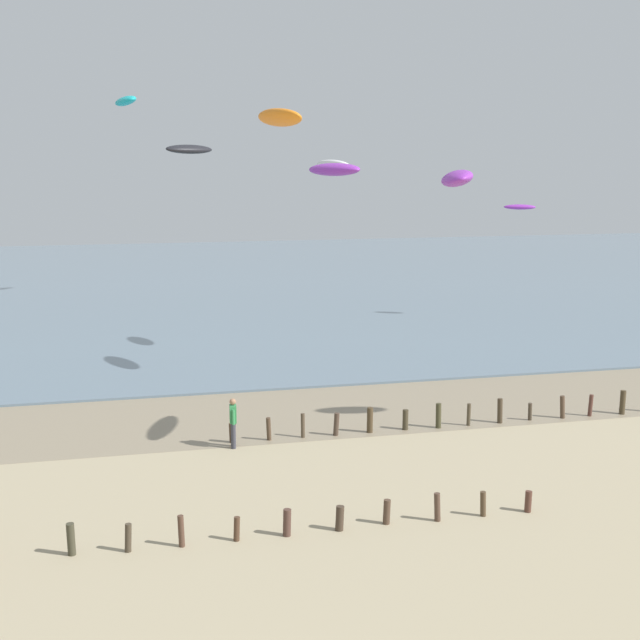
{
  "coord_description": "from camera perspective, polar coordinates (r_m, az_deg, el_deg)",
  "views": [
    {
      "loc": [
        -2.12,
        -10.8,
        9.52
      ],
      "look_at": [
        3.2,
        11.18,
        5.47
      ],
      "focal_mm": 49.64,
      "sensor_mm": 36.0,
      "label": 1
    }
  ],
  "objects": [
    {
      "name": "groyne_far",
      "position": [
        33.72,
        12.42,
        -5.75
      ],
      "size": [
        21.45,
        0.31,
        0.94
      ],
      "color": "#463423",
      "rests_on": "ground"
    },
    {
      "name": "wet_sand_strip",
      "position": [
        33.55,
        -9.49,
        -6.46
      ],
      "size": [
        120.0,
        7.05,
        0.01
      ],
      "primitive_type": "cube",
      "color": "gray",
      "rests_on": "ground"
    },
    {
      "name": "kite_aloft_11",
      "position": [
        42.88,
        0.86,
        9.96
      ],
      "size": [
        1.73,
        2.86,
        0.71
      ],
      "primitive_type": "ellipsoid",
      "rotation": [
        -0.37,
        0.0,
        5.02
      ],
      "color": "white"
    },
    {
      "name": "kite_aloft_6",
      "position": [
        23.8,
        -2.63,
        12.91
      ],
      "size": [
        1.36,
        2.36,
        0.65
      ],
      "primitive_type": "ellipsoid",
      "rotation": [
        -0.48,
        0.0,
        4.98
      ],
      "color": "orange"
    },
    {
      "name": "kite_aloft_8",
      "position": [
        54.22,
        12.75,
        7.12
      ],
      "size": [
        1.95,
        1.38,
        0.35
      ],
      "primitive_type": "ellipsoid",
      "rotation": [
        0.09,
        0.0,
        5.83
      ],
      "color": "purple"
    },
    {
      "name": "kite_aloft_3",
      "position": [
        27.96,
        8.83,
        9.01
      ],
      "size": [
        1.9,
        3.2,
        0.71
      ],
      "primitive_type": "ellipsoid",
      "rotation": [
        -0.26,
        0.0,
        1.27
      ],
      "color": "purple"
    },
    {
      "name": "kite_aloft_12",
      "position": [
        37.75,
        0.9,
        9.68
      ],
      "size": [
        2.28,
        3.52,
        0.62
      ],
      "primitive_type": "ellipsoid",
      "rotation": [
        0.08,
        0.0,
        5.09
      ],
      "color": "purple"
    },
    {
      "name": "person_right_flank",
      "position": [
        30.07,
        -5.62,
        -6.52
      ],
      "size": [
        0.25,
        0.57,
        1.71
      ],
      "color": "#383842",
      "rests_on": "ground"
    },
    {
      "name": "kite_aloft_9",
      "position": [
        49.17,
        -12.42,
        13.63
      ],
      "size": [
        1.62,
        3.04,
        0.73
      ],
      "primitive_type": "ellipsoid",
      "rotation": [
        0.31,
        0.0,
        4.93
      ],
      "color": "#19B2B7"
    },
    {
      "name": "kite_aloft_10",
      "position": [
        36.69,
        -8.43,
        10.84
      ],
      "size": [
        2.28,
        1.72,
        0.48
      ],
      "primitive_type": "ellipsoid",
      "rotation": [
        -0.2,
        0.0,
        3.65
      ],
      "color": "black"
    },
    {
      "name": "sea",
      "position": [
        71.3,
        -11.8,
        2.3
      ],
      "size": [
        160.0,
        70.0,
        0.1
      ],
      "primitive_type": "cube",
      "color": "slate",
      "rests_on": "ground"
    },
    {
      "name": "groyne_mid",
      "position": [
        23.49,
        -1.04,
        -12.8
      ],
      "size": [
        12.38,
        0.34,
        0.84
      ],
      "color": "#3C3A2A",
      "rests_on": "ground"
    }
  ]
}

